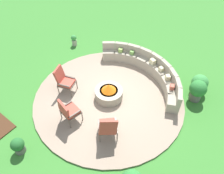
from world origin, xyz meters
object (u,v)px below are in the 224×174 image
Objects in this scene: lounge_chair_front_left at (64,80)px; lounge_chair_front_right at (68,111)px; potted_plant_0 at (198,90)px; potted_plant_1 at (74,40)px; curved_stone_bench at (147,69)px; lounge_chair_back_left at (108,127)px; potted_plant_4 at (199,84)px; potted_plant_2 at (18,146)px; fire_pit at (109,93)px.

lounge_chair_front_right is at bearing 33.18° from lounge_chair_front_left.
potted_plant_0 is 6.17m from potted_plant_1.
potted_plant_0 is at bearing 0.30° from curved_stone_bench.
potted_plant_0 is (1.60, 3.34, -0.11)m from lounge_chair_back_left.
lounge_chair_front_right is at bearing -125.98° from potted_plant_4.
potted_plant_2 is 0.75× the size of potted_plant_4.
curved_stone_bench is 7.17× the size of potted_plant_2.
potted_plant_0 is 1.47× the size of potted_plant_2.
potted_plant_2 is (0.72, -2.69, -0.29)m from lounge_chair_front_left.
lounge_chair_back_left reaches higher than fire_pit.
fire_pit is at bearing -26.50° from potted_plant_1.
lounge_chair_back_left is (1.03, -1.37, 0.29)m from fire_pit.
lounge_chair_front_right is at bearing -103.83° from curved_stone_bench.
curved_stone_bench reaches higher than potted_plant_1.
potted_plant_4 is at bearing 5.96° from potted_plant_1.
fire_pit is 3.29m from potted_plant_0.
potted_plant_0 is at bearing 61.03° from lounge_chair_front_right.
potted_plant_1 is at bearing 153.50° from fire_pit.
lounge_chair_front_left reaches higher than potted_plant_2.
potted_plant_2 is at bearing -103.83° from curved_stone_bench.
fire_pit is 1.74m from lounge_chair_front_right.
potted_plant_2 is (-0.43, -1.75, -0.28)m from lounge_chair_front_right.
lounge_chair_back_left is (1.44, 0.30, -0.00)m from lounge_chair_front_right.
potted_plant_0 reaches higher than potted_plant_4.
lounge_chair_back_left reaches higher than potted_plant_0.
lounge_chair_back_left reaches higher than potted_plant_1.
potted_plant_1 is (-3.53, 1.76, -0.01)m from fire_pit.
lounge_chair_front_right is (-0.89, -3.62, 0.22)m from curved_stone_bench.
lounge_chair_back_left is at bearing 22.53° from lounge_chair_front_right.
potted_plant_4 is at bearing 59.83° from potted_plant_2.
potted_plant_4 is (4.11, 3.13, -0.19)m from lounge_chair_front_left.
fire_pit is at bearing -143.25° from potted_plant_0.
lounge_chair_front_left is at bearing 122.96° from lounge_chair_back_left.
potted_plant_1 is (-3.13, 3.43, -0.30)m from lounge_chair_front_right.
lounge_chair_back_left is at bearing 47.58° from potted_plant_2.
lounge_chair_front_left is at bearing 152.02° from lounge_chair_front_right.
lounge_chair_front_left is at bearing 105.07° from potted_plant_2.
potted_plant_1 is 6.11m from potted_plant_4.
lounge_chair_back_left is at bearing -80.63° from curved_stone_bench.
lounge_chair_front_left reaches higher than potted_plant_1.
curved_stone_bench is 4.06× the size of lounge_chair_front_right.
fire_pit is at bearing 76.24° from potted_plant_2.
lounge_chair_front_left is 1.25× the size of potted_plant_0.
lounge_chair_front_left is at bearing -127.26° from curved_stone_bench.
lounge_chair_back_left is 1.90× the size of potted_plant_1.
potted_plant_4 is at bearing 64.96° from lounge_chair_front_right.
potted_plant_2 is (-0.84, -3.42, 0.01)m from fire_pit.
potted_plant_2 is (2.70, -5.18, 0.03)m from potted_plant_1.
potted_plant_0 is at bearing 104.88° from lounge_chair_front_left.
potted_plant_4 is (3.38, 5.82, 0.10)m from potted_plant_2.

